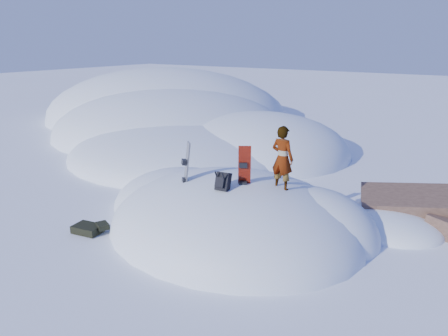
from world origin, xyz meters
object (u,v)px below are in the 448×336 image
Objects in this scene: snowboard_dark at (186,173)px; snowboard_red at (244,176)px; person at (282,159)px; backpack at (223,182)px.

snowboard_red is at bearing 55.92° from snowboard_dark.
person reaches higher than snowboard_red.
person reaches higher than backpack.
snowboard_dark is at bearing 28.10° from person.
backpack is at bearing 34.94° from snowboard_dark.
snowboard_red is at bearing 55.10° from backpack.
person is (0.77, 0.50, 0.46)m from snowboard_red.
person is at bearing 62.57° from snowboard_dark.
snowboard_red is 0.98× the size of snowboard_dark.
snowboard_dark is 2.52m from person.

